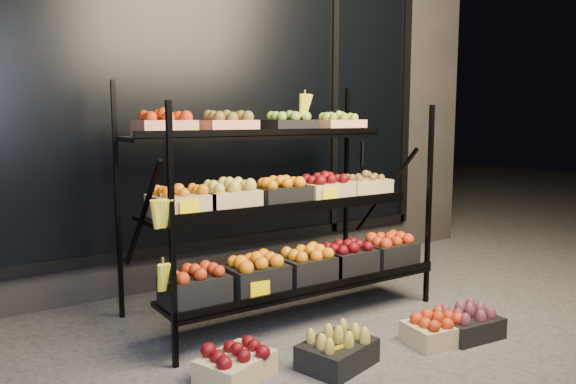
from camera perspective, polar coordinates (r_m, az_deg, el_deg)
ground at (r=3.74m, az=4.94°, el=-14.56°), size 24.00×24.00×0.00m
building at (r=5.72m, az=-11.61°, el=10.83°), size 6.00×2.08×3.50m
display_rack at (r=3.99m, az=-0.47°, el=-1.37°), size 2.18×1.02×1.70m
tag_floor_a at (r=3.25m, az=4.96°, el=-16.99°), size 0.13×0.01×0.12m
floor_crate_left at (r=3.18m, az=-5.36°, el=-16.86°), size 0.47×0.40×0.20m
floor_crate_midleft at (r=3.33m, az=5.04°, el=-15.66°), size 0.49×0.41×0.21m
floor_crate_midright at (r=3.75m, az=14.86°, el=-13.28°), size 0.41×0.33×0.19m
floor_crate_right at (r=3.89m, az=17.84°, el=-12.55°), size 0.42×0.32×0.20m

